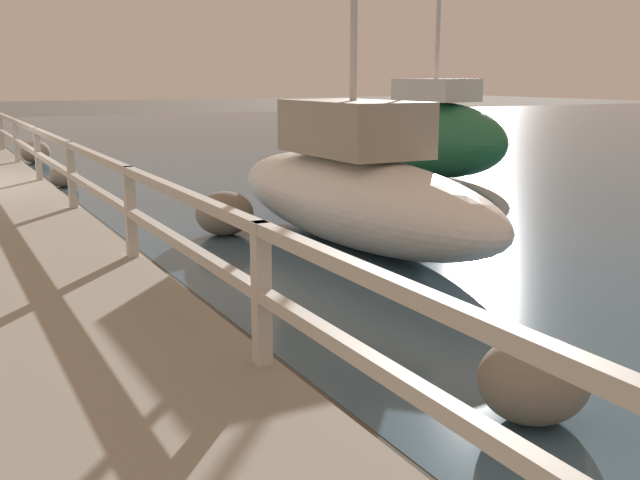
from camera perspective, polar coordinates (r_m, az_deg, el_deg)
The scene contains 7 objects.
railing at distance 13.95m, azimuth -20.76°, elevation 6.84°, with size 0.10×32.50×0.90m.
boulder_downstream at distance 10.21m, azimuth -7.28°, elevation 2.02°, with size 0.79×0.71×0.60m.
boulder_water_edge at distance 15.48m, azimuth -18.95°, elevation 4.60°, with size 0.56×0.50×0.42m.
boulder_mid_strip at distance 4.88m, azimuth 16.00°, elevation -10.18°, with size 0.72×0.65×0.54m.
boulder_upstream at distance 20.21m, azimuth -20.88°, elevation 6.29°, with size 0.73×0.66×0.55m.
sailboat_green at distance 16.32m, azimuth 8.72°, elevation 7.93°, with size 2.05×4.01×6.77m.
sailboat_white at distance 9.58m, azimuth 2.47°, elevation 3.90°, with size 1.65×5.71×5.79m.
Camera 1 is at (0.12, -13.79, 2.10)m, focal length 42.00 mm.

